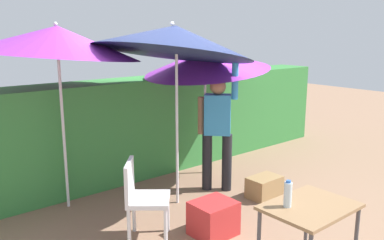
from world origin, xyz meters
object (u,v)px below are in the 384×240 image
umbrella_yellow (174,40)px  chair_plastic (142,196)px  person_vendor (217,126)px  bottle_water (288,194)px  umbrella_rainbow (57,41)px  crate_cardboard (264,187)px  folding_table (309,215)px  cooler_box (213,218)px  umbrella_orange (206,60)px

umbrella_yellow → chair_plastic: bearing=-147.6°
person_vendor → bottle_water: (-1.05, -2.00, -0.08)m
umbrella_rainbow → chair_plastic: umbrella_rainbow is taller
person_vendor → chair_plastic: 1.74m
crate_cardboard → folding_table: 1.97m
chair_plastic → bottle_water: bottle_water is taller
bottle_water → umbrella_yellow: bearing=80.7°
umbrella_yellow → crate_cardboard: umbrella_yellow is taller
umbrella_rainbow → folding_table: bearing=-71.1°
chair_plastic → crate_cardboard: size_ratio=1.94×
crate_cardboard → cooler_box: bearing=-165.4°
chair_plastic → cooler_box: chair_plastic is taller
umbrella_orange → chair_plastic: size_ratio=2.36×
umbrella_orange → person_vendor: (-0.33, -0.62, -0.86)m
umbrella_rainbow → umbrella_yellow: bearing=-34.8°
chair_plastic → cooler_box: 0.84m
bottle_water → person_vendor: bearing=62.3°
crate_cardboard → umbrella_orange: bearing=89.0°
person_vendor → chair_plastic: bearing=-161.5°
folding_table → bottle_water: (-0.18, 0.11, 0.20)m
chair_plastic → cooler_box: size_ratio=1.93×
umbrella_rainbow → folding_table: 3.43m
cooler_box → chair_plastic: bearing=148.7°
umbrella_orange → umbrella_yellow: umbrella_yellow is taller
person_vendor → chair_plastic: person_vendor is taller
umbrella_rainbow → bottle_water: umbrella_rainbow is taller
person_vendor → chair_plastic: size_ratio=2.11×
person_vendor → crate_cardboard: person_vendor is taller
umbrella_yellow → cooler_box: umbrella_yellow is taller
umbrella_yellow → person_vendor: 1.39m
crate_cardboard → folding_table: bearing=-128.4°
umbrella_rainbow → crate_cardboard: umbrella_rainbow is taller
umbrella_orange → cooler_box: size_ratio=4.54×
cooler_box → bottle_water: size_ratio=1.93×
umbrella_orange → chair_plastic: (-1.94, -1.16, -1.29)m
bottle_water → cooler_box: bearing=83.7°
umbrella_yellow → bottle_water: size_ratio=10.41×
chair_plastic → person_vendor: bearing=18.5°
person_vendor → chair_plastic: (-1.60, -0.54, -0.42)m
umbrella_orange → bottle_water: 3.11m
cooler_box → crate_cardboard: size_ratio=1.01×
cooler_box → folding_table: size_ratio=0.58×
chair_plastic → umbrella_rainbow: bearing=101.3°
person_vendor → bottle_water: size_ratio=7.83×
umbrella_yellow → person_vendor: (0.72, -0.02, -1.19)m
crate_cardboard → person_vendor: bearing=117.0°
folding_table → umbrella_yellow: bearing=86.0°
cooler_box → person_vendor: bearing=45.2°
bottle_water → chair_plastic: bearing=110.6°
person_vendor → folding_table: size_ratio=2.35×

